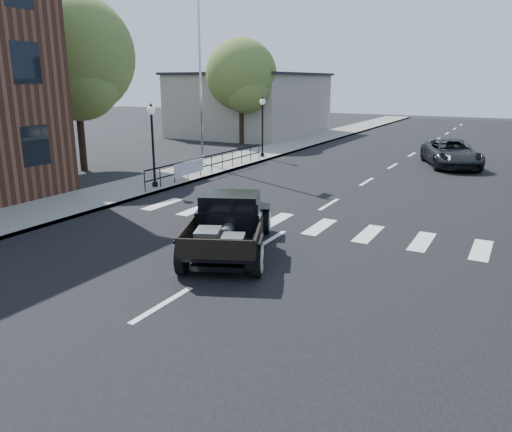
% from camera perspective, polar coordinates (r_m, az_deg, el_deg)
% --- Properties ---
extents(ground, '(120.00, 120.00, 0.00)m').
position_cam_1_polar(ground, '(13.13, -2.40, -5.23)').
color(ground, black).
rests_on(ground, ground).
extents(road, '(14.00, 80.00, 0.02)m').
position_cam_1_polar(road, '(26.72, 14.34, 4.90)').
color(road, black).
rests_on(road, ground).
extents(road_markings, '(12.00, 60.00, 0.06)m').
position_cam_1_polar(road_markings, '(21.99, 11.06, 2.91)').
color(road_markings, silver).
rests_on(road_markings, ground).
extents(sidewalk_left, '(3.00, 80.00, 0.15)m').
position_cam_1_polar(sidewalk_left, '(29.89, -1.71, 6.55)').
color(sidewalk_left, gray).
rests_on(sidewalk_left, ground).
extents(low_building_left, '(10.00, 12.00, 5.00)m').
position_cam_1_polar(low_building_left, '(44.11, -0.55, 12.53)').
color(low_building_left, '#A29888').
rests_on(low_building_left, ground).
extents(railing, '(0.08, 10.00, 1.00)m').
position_cam_1_polar(railing, '(24.97, -5.10, 6.11)').
color(railing, black).
rests_on(railing, sidewalk_left).
extents(banner, '(0.04, 2.20, 0.60)m').
position_cam_1_polar(banner, '(23.34, -7.63, 4.89)').
color(banner, silver).
rests_on(banner, sidewalk_left).
extents(lamp_post_b, '(0.36, 0.36, 3.53)m').
position_cam_1_polar(lamp_post_b, '(21.80, -11.69, 7.88)').
color(lamp_post_b, black).
rests_on(lamp_post_b, sidewalk_left).
extents(lamp_post_c, '(0.36, 0.36, 3.53)m').
position_cam_1_polar(lamp_post_c, '(30.10, 0.74, 10.15)').
color(lamp_post_c, black).
rests_on(lamp_post_c, sidewalk_left).
extents(flagpole, '(0.12, 0.12, 11.05)m').
position_cam_1_polar(flagpole, '(27.40, -6.43, 17.42)').
color(flagpole, silver).
rests_on(flagpole, sidewalk_left).
extents(big_tree_near, '(5.99, 5.99, 8.79)m').
position_cam_1_polar(big_tree_near, '(27.52, -19.81, 13.97)').
color(big_tree_near, '#556A2D').
rests_on(big_tree_near, ground).
extents(big_tree_far, '(5.16, 5.16, 7.58)m').
position_cam_1_polar(big_tree_far, '(37.61, -1.68, 14.02)').
color(big_tree_far, '#556A2D').
rests_on(big_tree_far, ground).
extents(hotrod_pickup, '(3.94, 5.28, 1.66)m').
position_cam_1_polar(hotrod_pickup, '(13.56, -3.10, -0.88)').
color(hotrod_pickup, black).
rests_on(hotrod_pickup, ground).
extents(second_car, '(4.19, 5.79, 1.46)m').
position_cam_1_polar(second_car, '(29.46, 21.43, 6.67)').
color(second_car, black).
rests_on(second_car, ground).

